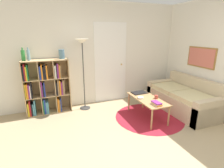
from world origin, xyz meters
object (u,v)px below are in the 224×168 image
(couch, at_px, (185,99))
(bottle_left, at_px, (23,55))
(floor_lamp, at_px, (82,50))
(coffee_table, at_px, (147,100))
(bowl, at_px, (141,98))
(bottle_middle, at_px, (29,55))
(vase_on_shelf, at_px, (62,54))
(cup, at_px, (156,97))
(bookshelf, at_px, (46,87))
(laptop, at_px, (139,93))

(couch, relative_size, bottle_left, 6.35)
(floor_lamp, bearing_deg, coffee_table, -39.99)
(bowl, height_order, bottle_middle, bottle_middle)
(coffee_table, height_order, vase_on_shelf, vase_on_shelf)
(cup, relative_size, bottle_middle, 0.27)
(vase_on_shelf, bearing_deg, couch, -21.23)
(cup, height_order, bottle_left, bottle_left)
(coffee_table, distance_m, bottle_left, 2.85)
(bookshelf, distance_m, vase_on_shelf, 0.86)
(bookshelf, height_order, floor_lamp, floor_lamp)
(laptop, distance_m, vase_on_shelf, 2.02)
(bookshelf, xyz_separation_m, floor_lamp, (0.87, -0.11, 0.84))
(bowl, height_order, vase_on_shelf, vase_on_shelf)
(bookshelf, distance_m, bottle_middle, 0.81)
(bowl, relative_size, cup, 1.72)
(vase_on_shelf, bearing_deg, coffee_table, -33.90)
(bottle_left, bearing_deg, bottle_middle, -22.15)
(couch, distance_m, laptop, 1.16)
(bottle_left, bearing_deg, coffee_table, -24.69)
(bookshelf, height_order, bottle_left, bottle_left)
(vase_on_shelf, bearing_deg, bowl, -35.15)
(coffee_table, relative_size, bottle_left, 3.83)
(bookshelf, bearing_deg, bottle_middle, -174.48)
(laptop, relative_size, bottle_left, 1.32)
(bookshelf, height_order, bottle_middle, bottle_middle)
(coffee_table, bearing_deg, couch, 1.94)
(coffee_table, bearing_deg, bookshelf, 151.79)
(bookshelf, relative_size, coffee_table, 1.19)
(bowl, xyz_separation_m, bottle_middle, (-2.18, 1.03, 0.91))
(floor_lamp, bearing_deg, laptop, -27.26)
(bookshelf, xyz_separation_m, coffee_table, (2.06, -1.10, -0.21))
(bowl, distance_m, bottle_left, 2.69)
(bottle_middle, bearing_deg, floor_lamp, -4.23)
(floor_lamp, bearing_deg, bottle_left, 174.14)
(coffee_table, distance_m, vase_on_shelf, 2.20)
(bookshelf, relative_size, bowl, 9.67)
(bottle_left, distance_m, vase_on_shelf, 0.80)
(floor_lamp, relative_size, cup, 22.53)
(cup, distance_m, bottle_left, 3.00)
(bookshelf, height_order, bowl, bookshelf)
(floor_lamp, xyz_separation_m, bottle_middle, (-1.15, 0.08, -0.08))
(coffee_table, xyz_separation_m, cup, (0.17, -0.08, 0.09))
(coffee_table, bearing_deg, cup, -25.02)
(bottle_left, bearing_deg, laptop, -16.91)
(laptop, xyz_separation_m, bottle_left, (-2.45, 0.75, 0.91))
(floor_lamp, bearing_deg, bottle_middle, 175.77)
(bowl, bearing_deg, bottle_left, 154.96)
(floor_lamp, xyz_separation_m, bowl, (1.04, -0.94, -0.99))
(bookshelf, relative_size, bottle_middle, 4.52)
(couch, relative_size, bottle_middle, 6.32)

